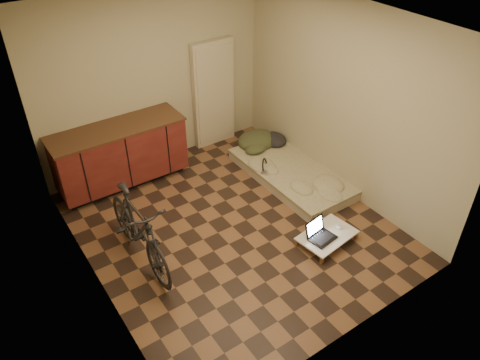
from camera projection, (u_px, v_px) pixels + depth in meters
room_shell at (231, 139)px, 5.27m from camera, size 3.50×4.00×2.60m
cabinets at (120, 155)px, 6.55m from camera, size 1.84×0.62×0.91m
appliance_panel at (213, 94)px, 7.27m from camera, size 0.70×0.10×1.70m
bicycle at (138, 226)px, 5.26m from camera, size 0.47×1.58×1.02m
futon at (291, 174)px, 6.85m from camera, size 0.93×1.94×0.17m
clothing_pile at (262, 136)px, 7.32m from camera, size 0.67×0.56×0.27m
headphones at (265, 166)px, 6.72m from camera, size 0.35×0.35×0.17m
lap_desk at (327, 235)px, 5.74m from camera, size 0.76×0.54×0.12m
laptop at (320, 234)px, 5.67m from camera, size 0.36×0.33×0.22m
mouse at (339, 227)px, 5.82m from camera, size 0.07×0.11×0.04m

